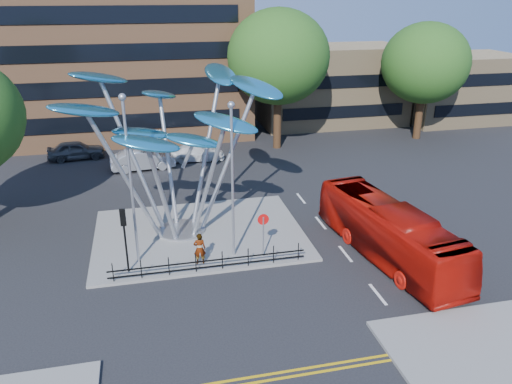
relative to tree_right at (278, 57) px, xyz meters
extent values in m
plane|color=black|center=(-8.00, -22.00, -8.04)|extent=(120.00, 120.00, 0.00)
cube|color=slate|center=(-9.00, -16.00, -7.96)|extent=(12.00, 9.00, 0.15)
cube|color=gold|center=(-8.00, -28.00, -8.03)|extent=(40.00, 0.12, 0.01)
cube|color=gold|center=(-8.00, -28.30, -8.03)|extent=(40.00, 0.12, 0.01)
cube|color=tan|center=(8.00, 8.00, -4.04)|extent=(15.00, 8.00, 8.00)
cube|color=tan|center=(22.00, 6.00, -4.54)|extent=(12.00, 8.00, 7.00)
cylinder|color=black|center=(0.00, 0.00, -5.18)|extent=(0.70, 0.70, 5.72)
ellipsoid|color=#194B15|center=(0.00, 0.00, 0.02)|extent=(8.80, 8.80, 8.10)
cylinder|color=black|center=(14.00, 0.00, -5.51)|extent=(0.70, 0.70, 5.06)
ellipsoid|color=#194B15|center=(14.00, 0.00, -0.91)|extent=(8.00, 8.00, 7.36)
cylinder|color=#9EA0A5|center=(-10.00, -15.50, -7.83)|extent=(2.80, 2.80, 0.12)
cylinder|color=#9EA0A5|center=(-11.20, -16.10, -3.99)|extent=(0.24, 0.24, 7.80)
ellipsoid|color=#2B92BE|center=(-14.40, -17.10, -0.09)|extent=(3.92, 2.95, 1.39)
cylinder|color=#9EA0A5|center=(-10.40, -16.50, -4.69)|extent=(0.24, 0.24, 6.40)
ellipsoid|color=#2B92BE|center=(-11.60, -18.70, -1.49)|extent=(3.47, 1.78, 1.31)
cylinder|color=#9EA0A5|center=(-9.40, -16.30, -4.39)|extent=(0.24, 0.24, 7.00)
ellipsoid|color=#2B92BE|center=(-7.60, -17.90, -0.89)|extent=(3.81, 3.11, 1.36)
cylinder|color=#9EA0A5|center=(-8.80, -15.50, -3.79)|extent=(0.24, 0.24, 8.20)
ellipsoid|color=#2B92BE|center=(-5.40, -15.10, 0.31)|extent=(3.52, 4.06, 1.44)
cylinder|color=#9EA0A5|center=(-9.20, -14.60, -3.59)|extent=(0.24, 0.24, 8.60)
ellipsoid|color=#2B92BE|center=(-7.00, -12.60, 0.71)|extent=(2.21, 3.79, 1.39)
cylinder|color=#9EA0A5|center=(-10.20, -14.50, -4.19)|extent=(0.24, 0.24, 7.40)
ellipsoid|color=#2B92BE|center=(-10.60, -11.90, -0.49)|extent=(3.02, 3.71, 1.34)
cylinder|color=#9EA0A5|center=(-11.00, -15.10, -3.49)|extent=(0.24, 0.24, 8.80)
ellipsoid|color=#2B92BE|center=(-13.80, -13.70, 0.91)|extent=(3.88, 3.60, 1.42)
ellipsoid|color=#2B92BE|center=(-11.80, -15.30, -1.89)|extent=(3.40, 1.96, 1.13)
ellipsoid|color=#2B92BE|center=(-9.10, -15.90, -2.29)|extent=(3.39, 2.16, 1.11)
cylinder|color=#9EA0A5|center=(-12.50, -18.50, -3.64)|extent=(0.14, 0.14, 8.50)
sphere|color=#9EA0A5|center=(-12.50, -18.50, 0.73)|extent=(0.36, 0.36, 0.36)
cylinder|color=#9EA0A5|center=(-7.50, -19.00, -3.89)|extent=(0.14, 0.14, 8.00)
sphere|color=#9EA0A5|center=(-7.50, -19.00, 0.23)|extent=(0.36, 0.36, 0.36)
cylinder|color=black|center=(-13.00, -19.50, -6.29)|extent=(0.10, 0.10, 3.20)
cube|color=black|center=(-13.00, -19.50, -4.89)|extent=(0.28, 0.18, 0.85)
sphere|color=#FF0C0C|center=(-13.00, -19.50, -4.61)|extent=(0.18, 0.18, 0.18)
cylinder|color=#9EA0A5|center=(-6.00, -19.50, -6.74)|extent=(0.08, 0.08, 2.30)
cylinder|color=red|center=(-6.00, -19.47, -5.74)|extent=(0.60, 0.04, 0.60)
cube|color=white|center=(-6.00, -19.45, -5.74)|extent=(0.42, 0.03, 0.10)
cylinder|color=black|center=(-13.70, -20.30, -7.39)|extent=(0.05, 0.05, 1.00)
cylinder|color=black|center=(-12.36, -20.30, -7.39)|extent=(0.05, 0.05, 1.00)
cylinder|color=black|center=(-11.01, -20.30, -7.39)|extent=(0.05, 0.05, 1.00)
cylinder|color=black|center=(-9.67, -20.30, -7.39)|extent=(0.05, 0.05, 1.00)
cylinder|color=black|center=(-8.33, -20.30, -7.39)|extent=(0.05, 0.05, 1.00)
cylinder|color=black|center=(-6.99, -20.30, -7.39)|extent=(0.05, 0.05, 1.00)
cylinder|color=black|center=(-5.64, -20.30, -7.39)|extent=(0.05, 0.05, 1.00)
cylinder|color=black|center=(-4.30, -20.30, -7.39)|extent=(0.05, 0.05, 1.00)
cube|color=black|center=(-9.00, -20.30, -7.34)|extent=(10.00, 0.06, 0.06)
cube|color=black|center=(-9.00, -20.30, -7.69)|extent=(10.00, 0.06, 0.06)
imported|color=#AB0F07|center=(0.50, -20.78, -6.53)|extent=(4.05, 11.05, 3.01)
imported|color=gray|center=(-9.37, -19.50, -7.03)|extent=(0.65, 0.45, 1.72)
imported|color=#3E4145|center=(-17.48, 0.54, -7.25)|extent=(4.80, 2.33, 1.58)
imported|color=#AFB2B7|center=(-12.01, -3.39, -7.21)|extent=(5.18, 2.26, 1.66)
imported|color=silver|center=(-7.51, -2.07, -7.37)|extent=(4.69, 2.14, 1.33)
camera|label=1|loc=(-11.56, -42.24, 5.31)|focal=35.00mm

